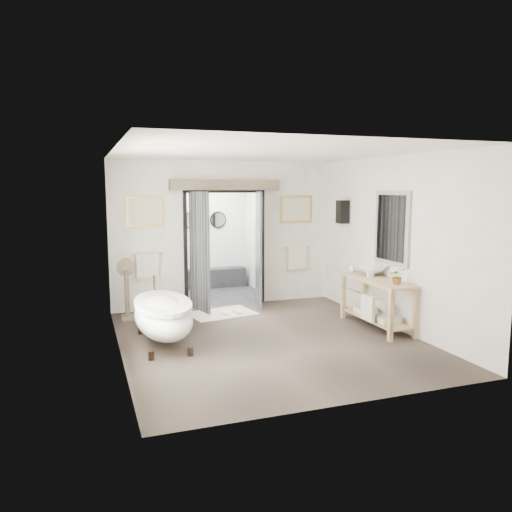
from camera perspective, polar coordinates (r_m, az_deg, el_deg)
name	(u,v)px	position (r m, az deg, el deg)	size (l,w,h in m)	color
ground_plane	(269,339)	(7.96, 1.45, -9.52)	(5.00, 5.00, 0.00)	brown
room_shell	(270,222)	(7.48, 1.61, 3.88)	(4.52, 5.02, 2.91)	silver
shower_room	(207,252)	(11.51, -5.62, 0.49)	(2.22, 2.01, 2.51)	black
back_wall_dressing	(227,229)	(9.83, -3.33, 3.11)	(3.82, 0.79, 2.52)	black
clawfoot_tub	(163,316)	(7.74, -10.58, -6.71)	(0.84, 1.87, 0.91)	#32231A
vanity	(376,299)	(8.70, 13.58, -4.78)	(0.57, 1.60, 0.85)	tan
pedestal_mirror	(127,293)	(9.29, -14.54, -4.15)	(0.33, 0.22, 1.13)	#74644D
rug	(222,313)	(9.53, -3.93, -6.54)	(1.20, 0.80, 0.01)	silver
slippers	(231,312)	(9.44, -2.85, -6.46)	(0.39, 0.28, 0.05)	silver
basin	(371,270)	(8.91, 13.05, -1.57)	(0.57, 0.57, 0.19)	white
plant	(398,276)	(8.22, 15.88, -2.21)	(0.24, 0.21, 0.26)	gray
soap_bottle_a	(370,272)	(8.73, 12.89, -1.80)	(0.08, 0.08, 0.18)	gray
soap_bottle_b	(352,268)	(9.17, 10.92, -1.36)	(0.12, 0.12, 0.16)	gray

